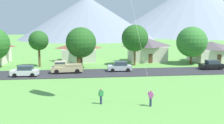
{
  "coord_description": "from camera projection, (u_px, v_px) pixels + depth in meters",
  "views": [
    {
      "loc": [
        -2.96,
        -13.54,
        8.23
      ],
      "look_at": [
        0.15,
        12.62,
        4.24
      ],
      "focal_mm": 39.86,
      "sensor_mm": 36.0,
      "label": 1
    }
  ],
  "objects": [
    {
      "name": "mountain_central_ridge",
      "position": [
        193.0,
        10.0,
        188.87
      ],
      "size": [
        123.37,
        123.37,
        38.37
      ],
      "primitive_type": "cone",
      "color": "gray",
      "rests_on": "ground"
    },
    {
      "name": "parked_car_black_mid_west",
      "position": [
        212.0,
        65.0,
        45.77
      ],
      "size": [
        4.2,
        2.09,
        1.68
      ],
      "color": "black",
      "rests_on": "road_strip"
    },
    {
      "name": "parked_car_silver_east_end",
      "position": [
        120.0,
        67.0,
        43.89
      ],
      "size": [
        4.22,
        2.12,
        1.68
      ],
      "color": "#B7BCC1",
      "rests_on": "road_strip"
    },
    {
      "name": "tree_right_of_center",
      "position": [
        135.0,
        38.0,
        49.67
      ],
      "size": [
        5.35,
        5.35,
        8.21
      ],
      "color": "brown",
      "rests_on": "ground"
    },
    {
      "name": "tree_near_left",
      "position": [
        192.0,
        42.0,
        51.42
      ],
      "size": [
        6.3,
        6.3,
        7.83
      ],
      "color": "brown",
      "rests_on": "ground"
    },
    {
      "name": "tree_center",
      "position": [
        39.0,
        41.0,
        48.2
      ],
      "size": [
        3.81,
        3.81,
        7.05
      ],
      "color": "brown",
      "rests_on": "ground"
    },
    {
      "name": "house_rightmost",
      "position": [
        211.0,
        51.0,
        55.7
      ],
      "size": [
        8.67,
        7.85,
        4.5
      ],
      "color": "beige",
      "rests_on": "ground"
    },
    {
      "name": "mountain_far_west_ridge",
      "position": [
        87.0,
        18.0,
        144.46
      ],
      "size": [
        78.08,
        78.08,
        24.33
      ],
      "primitive_type": "cone",
      "color": "gray",
      "rests_on": "ground"
    },
    {
      "name": "watcher_person",
      "position": [
        101.0,
        96.0,
        25.82
      ],
      "size": [
        0.56,
        0.24,
        1.68
      ],
      "color": "navy",
      "rests_on": "ground"
    },
    {
      "name": "house_leftmost",
      "position": [
        147.0,
        49.0,
        56.07
      ],
      "size": [
        8.43,
        6.58,
        5.21
      ],
      "color": "beige",
      "rests_on": "ground"
    },
    {
      "name": "house_right_center",
      "position": [
        79.0,
        51.0,
        56.15
      ],
      "size": [
        7.81,
        7.55,
        4.5
      ],
      "color": "silver",
      "rests_on": "ground"
    },
    {
      "name": "parked_car_white_west_end",
      "position": [
        25.0,
        71.0,
        39.52
      ],
      "size": [
        4.25,
        2.17,
        1.68
      ],
      "color": "white",
      "rests_on": "road_strip"
    },
    {
      "name": "pickup_truck_sand_west_side",
      "position": [
        66.0,
        67.0,
        42.24
      ],
      "size": [
        5.28,
        2.5,
        1.99
      ],
      "color": "#C6B284",
      "rests_on": "road_strip"
    },
    {
      "name": "tree_near_right",
      "position": [
        81.0,
        42.0,
        46.42
      ],
      "size": [
        5.68,
        5.68,
        7.75
      ],
      "color": "brown",
      "rests_on": "ground"
    },
    {
      "name": "road_strip",
      "position": [
        100.0,
        73.0,
        42.44
      ],
      "size": [
        160.0,
        7.31,
        0.08
      ],
      "primitive_type": "cube",
      "color": "#2D2D33",
      "rests_on": "ground"
    }
  ]
}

